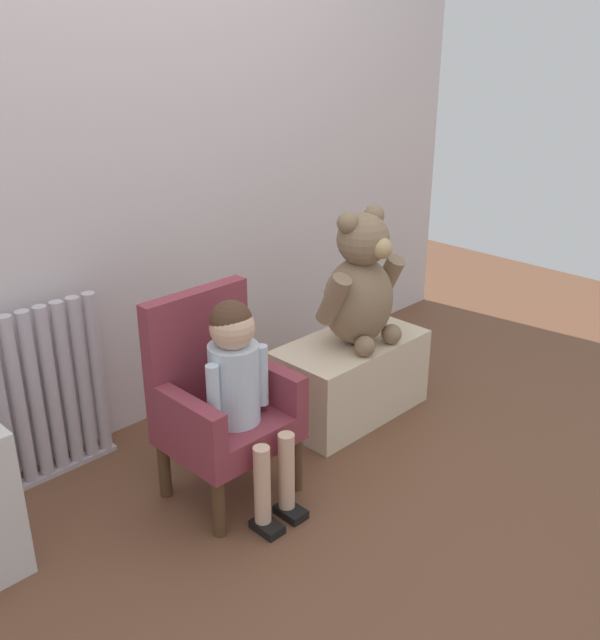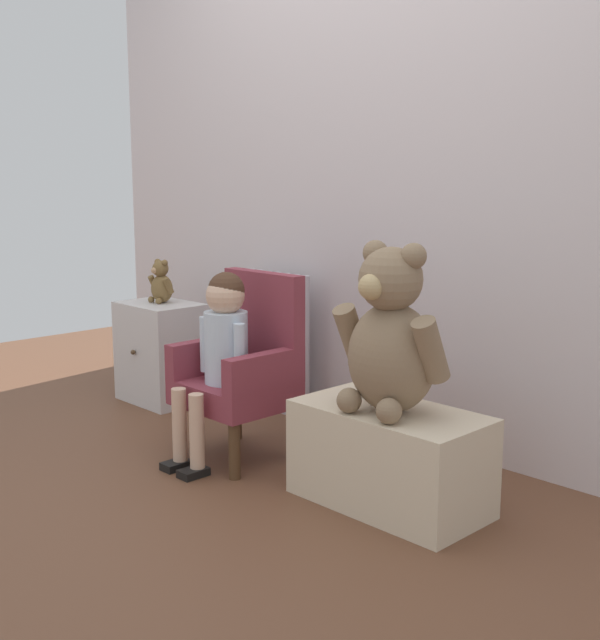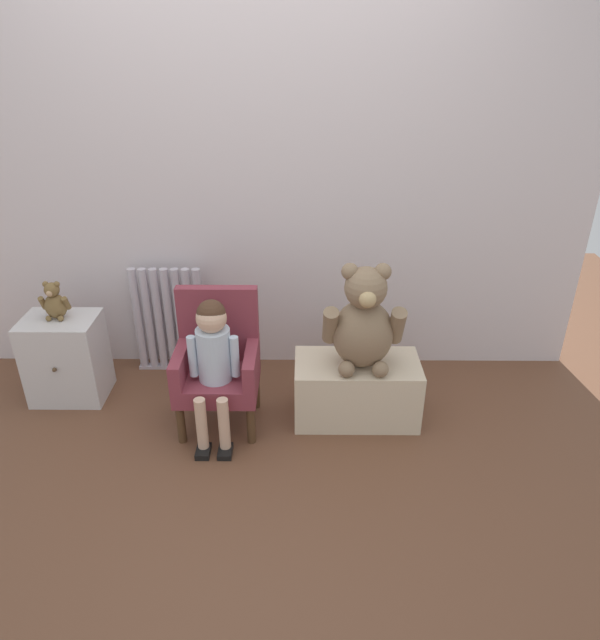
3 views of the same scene
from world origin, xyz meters
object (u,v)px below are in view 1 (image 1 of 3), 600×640
child_figure (239,376)px  large_teddy_bear (360,286)px  radiator (52,393)px  low_bench (350,377)px  child_armchair (219,399)px

child_figure → large_teddy_bear: 0.76m
large_teddy_bear → radiator: bearing=155.5°
child_figure → low_bench: 0.81m
radiator → child_armchair: child_armchair is taller
radiator → large_teddy_bear: bearing=-24.5°
low_bench → large_teddy_bear: large_teddy_bear is taller
child_armchair → child_figure: child_figure is taller
child_armchair → child_figure: (0.00, -0.11, 0.13)m
child_figure → low_bench: child_figure is taller
child_armchair → large_teddy_bear: size_ratio=1.30×
low_bench → child_figure: bearing=-169.0°
child_figure → low_bench: bearing=11.0°
radiator → low_bench: radiator is taller
radiator → child_figure: bearing=-59.6°
radiator → large_teddy_bear: (1.11, -0.51, 0.26)m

